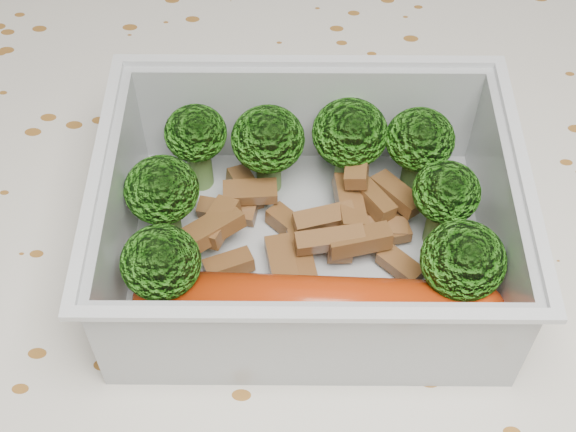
{
  "coord_description": "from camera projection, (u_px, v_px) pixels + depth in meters",
  "views": [
    {
      "loc": [
        0.02,
        -0.25,
        1.1
      ],
      "look_at": [
        0.01,
        -0.01,
        0.78
      ],
      "focal_mm": 50.0,
      "sensor_mm": 36.0,
      "label": 1
    }
  ],
  "objects": [
    {
      "name": "sausage",
      "position": [
        318.0,
        307.0,
        0.37
      ],
      "size": [
        0.17,
        0.03,
        0.03
      ],
      "color": "#AF2E0A",
      "rests_on": "lunch_container"
    },
    {
      "name": "lunch_container",
      "position": [
        308.0,
        230.0,
        0.4
      ],
      "size": [
        0.2,
        0.16,
        0.07
      ],
      "color": "silver",
      "rests_on": "tablecloth"
    },
    {
      "name": "meat_pile",
      "position": [
        314.0,
        221.0,
        0.41
      ],
      "size": [
        0.12,
        0.08,
        0.03
      ],
      "color": "brown",
      "rests_on": "lunch_container"
    },
    {
      "name": "dining_table",
      "position": [
        273.0,
        320.0,
        0.49
      ],
      "size": [
        1.4,
        0.9,
        0.75
      ],
      "color": "brown",
      "rests_on": "ground"
    },
    {
      "name": "broccoli_florets",
      "position": [
        311.0,
        183.0,
        0.39
      ],
      "size": [
        0.18,
        0.12,
        0.05
      ],
      "color": "#608C3F",
      "rests_on": "lunch_container"
    },
    {
      "name": "tablecloth",
      "position": [
        272.0,
        274.0,
        0.45
      ],
      "size": [
        1.46,
        0.96,
        0.19
      ],
      "color": "silver",
      "rests_on": "dining_table"
    }
  ]
}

